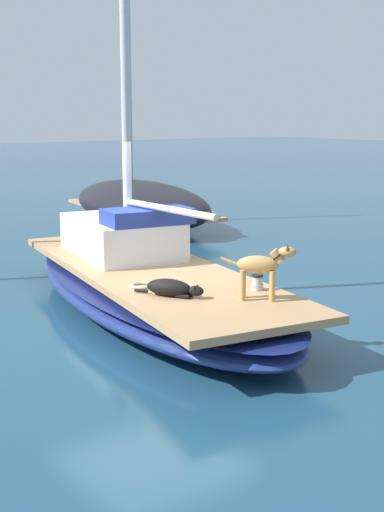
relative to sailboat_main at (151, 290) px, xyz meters
The scene contains 9 objects.
ground_plane 0.34m from the sailboat_main, ahead, with size 120.00×120.00×0.00m, color navy.
sailboat_main is the anchor object (origin of this frame).
mast_main 4.07m from the sailboat_main, 77.43° to the left, with size 0.14×2.27×8.10m.
cabin_house 1.30m from the sailboat_main, 78.50° to the left, with size 1.78×2.45×0.84m.
dog_tan 2.43m from the sailboat_main, 88.32° to the right, with size 0.72×0.73×0.70m.
dog_black 1.71m from the sailboat_main, 115.37° to the right, with size 0.56×0.86×0.22m.
deck_winch 2.00m from the sailboat_main, 79.22° to the right, with size 0.16×0.16×0.21m.
coiled_rope 1.19m from the sailboat_main, 130.28° to the right, with size 0.32×0.32×0.04m, color beige.
moored_boat_starboard_side 8.23m from the sailboat_main, 57.64° to the left, with size 3.63×6.36×5.86m.
Camera 1 is at (-5.72, -8.42, 2.92)m, focal length 49.03 mm.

